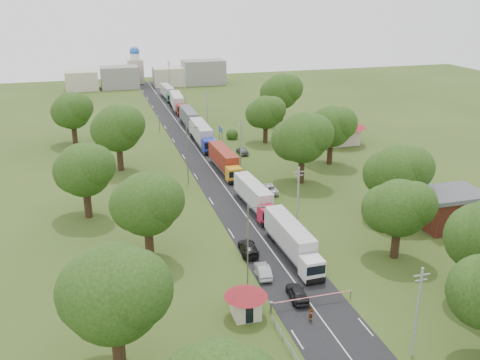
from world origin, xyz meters
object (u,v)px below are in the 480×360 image
object	(u,v)px
guard_booth	(246,298)
info_sign	(221,132)
boom_barrier	(300,300)
car_lane_front	(297,293)
pedestrian_near	(311,314)
truck_0	(292,240)
car_lane_mid	(263,271)

from	to	relation	value
guard_booth	info_sign	bearing A→B (deg)	78.32
boom_barrier	guard_booth	size ratio (longest dim) A/B	2.10
car_lane_front	pedestrian_near	xyz separation A→B (m)	(-0.22, -4.12, 0.10)
guard_booth	car_lane_front	size ratio (longest dim) A/B	1.02
truck_0	pedestrian_near	world-z (taller)	truck_0
boom_barrier	guard_booth	xyz separation A→B (m)	(-5.84, -0.00, 1.27)
guard_booth	info_sign	size ratio (longest dim) A/B	1.07
pedestrian_near	boom_barrier	bearing A→B (deg)	59.04
car_lane_mid	boom_barrier	bearing A→B (deg)	109.36
guard_booth	pedestrian_near	distance (m)	6.66
info_sign	truck_0	distance (m)	49.19
boom_barrier	car_lane_front	bearing A→B (deg)	76.59
boom_barrier	truck_0	distance (m)	11.49
guard_booth	truck_0	world-z (taller)	truck_0
boom_barrier	info_sign	xyz separation A→B (m)	(6.56, 60.00, 2.11)
info_sign	car_lane_front	world-z (taller)	info_sign
car_lane_mid	pedestrian_near	world-z (taller)	pedestrian_near
boom_barrier	info_sign	bearing A→B (deg)	83.76
info_sign	pedestrian_near	size ratio (longest dim) A/B	2.48
car_lane_front	pedestrian_near	bearing A→B (deg)	92.33
boom_barrier	truck_0	xyz separation A→B (m)	(3.36, 10.92, 1.23)
guard_booth	truck_0	bearing A→B (deg)	49.89
boom_barrier	car_lane_front	distance (m)	1.55
guard_booth	car_lane_mid	xyz separation A→B (m)	(4.20, 7.13, -1.49)
info_sign	car_lane_front	xyz separation A→B (m)	(-6.20, -58.50, -2.27)
boom_barrier	truck_0	size ratio (longest dim) A/B	0.64
truck_0	pedestrian_near	size ratio (longest dim) A/B	8.70
truck_0	car_lane_front	xyz separation A→B (m)	(-3.00, -9.42, -1.38)
boom_barrier	car_lane_front	world-z (taller)	car_lane_front
guard_booth	car_lane_front	bearing A→B (deg)	13.61
car_lane_mid	pedestrian_near	xyz separation A→B (m)	(1.78, -9.75, 0.15)
truck_0	car_lane_mid	bearing A→B (deg)	-142.82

